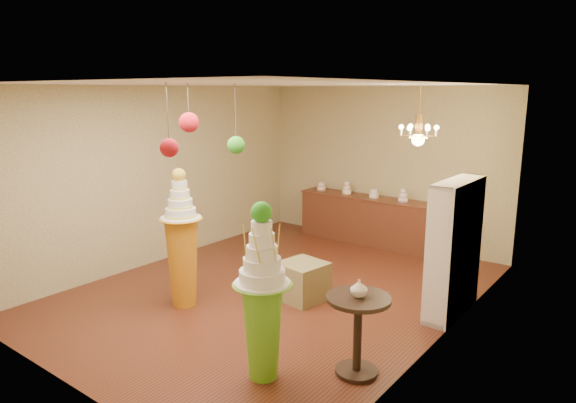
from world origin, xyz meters
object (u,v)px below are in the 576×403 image
Objects in this scene: pedestal_green at (263,308)px; sideboard at (373,220)px; round_table at (358,324)px; pedestal_orange at (182,251)px.

pedestal_green is 0.61× the size of sideboard.
sideboard is at bearing 116.21° from round_table.
round_table is (2.79, -0.10, -0.22)m from pedestal_orange.
round_table is at bearing 40.92° from pedestal_green.
pedestal_orange is 0.63× the size of sideboard.
pedestal_green is 0.97× the size of pedestal_orange.
sideboard is (-1.36, 4.91, -0.29)m from pedestal_green.
round_table is (2.10, -4.27, 0.08)m from sideboard.
pedestal_orange reaches higher than pedestal_green.
pedestal_green is 2.17× the size of round_table.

